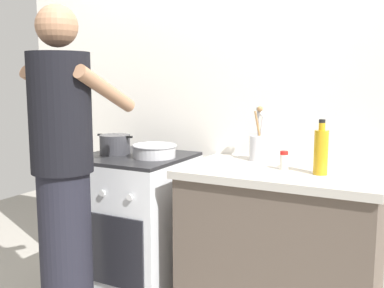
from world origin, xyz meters
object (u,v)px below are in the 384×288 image
object	(u,v)px
pot	(115,144)
spice_bottle	(284,161)
utensil_crock	(259,145)
person	(64,180)
oil_bottle	(321,151)
stove_range	(136,228)
mixing_bowl	(154,150)

from	to	relation	value
pot	spice_bottle	world-z (taller)	pot
utensil_crock	person	bearing A→B (deg)	-135.53
person	utensil_crock	bearing A→B (deg)	44.47
pot	oil_bottle	distance (m)	1.23
spice_bottle	oil_bottle	distance (m)	0.20
stove_range	oil_bottle	bearing A→B (deg)	-1.42
pot	spice_bottle	bearing A→B (deg)	0.31
spice_bottle	stove_range	bearing A→B (deg)	-179.92
stove_range	spice_bottle	world-z (taller)	spice_bottle
stove_range	person	size ratio (longest dim) A/B	0.53
oil_bottle	spice_bottle	bearing A→B (deg)	171.36
stove_range	oil_bottle	size ratio (longest dim) A/B	3.40
oil_bottle	person	bearing A→B (deg)	-155.26
oil_bottle	mixing_bowl	bearing A→B (deg)	178.38
spice_bottle	person	world-z (taller)	person
pot	utensil_crock	size ratio (longest dim) A/B	0.82
mixing_bowl	spice_bottle	bearing A→B (deg)	0.10
stove_range	person	bearing A→B (deg)	-94.37
stove_range	spice_bottle	distance (m)	1.03
pot	spice_bottle	distance (m)	1.05
stove_range	utensil_crock	world-z (taller)	utensil_crock
pot	person	size ratio (longest dim) A/B	0.15
spice_bottle	person	bearing A→B (deg)	-149.85
spice_bottle	mixing_bowl	bearing A→B (deg)	-179.90
mixing_bowl	utensil_crock	distance (m)	0.60
utensil_crock	person	distance (m)	1.06
person	mixing_bowl	bearing A→B (deg)	71.68
utensil_crock	pot	bearing A→B (deg)	-167.36
pot	utensil_crock	world-z (taller)	utensil_crock
stove_range	mixing_bowl	distance (m)	0.51
oil_bottle	pot	bearing A→B (deg)	178.95
mixing_bowl	utensil_crock	xyz separation A→B (m)	(0.57, 0.19, 0.05)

